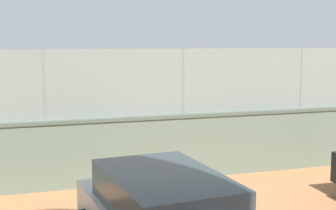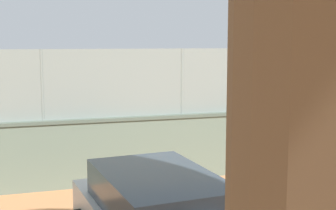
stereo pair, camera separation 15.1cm
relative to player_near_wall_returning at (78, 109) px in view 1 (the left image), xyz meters
name	(u,v)px [view 1 (the left image)]	position (x,y,z in m)	size (l,w,h in m)	color
ground_plane	(92,106)	(-1.45, -7.78, -0.98)	(260.00, 260.00, 0.00)	#B27247
perimeter_wall	(183,146)	(-2.08, 6.09, -0.16)	(27.34, 1.13, 1.63)	slate
fence_panel_on_wall	(184,81)	(-2.08, 6.09, 1.46)	(26.85, 0.78, 1.62)	gray
player_near_wall_returning	(78,109)	(0.00, 0.00, 0.00)	(0.85, 1.10, 1.65)	black
player_crossing_court	(219,93)	(-7.08, -3.92, -0.02)	(0.73, 1.25, 1.63)	black
sports_ball	(125,112)	(-1.47, 1.52, 0.05)	(0.14, 0.14, 0.14)	white
spare_ball_by_wall	(229,157)	(-3.95, 4.65, -0.94)	(0.08, 0.08, 0.08)	orange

